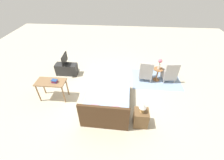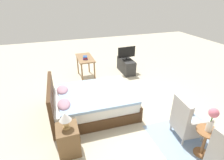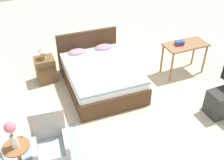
{
  "view_description": "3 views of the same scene",
  "coord_description": "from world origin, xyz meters",
  "px_view_note": "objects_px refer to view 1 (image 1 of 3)",
  "views": [
    {
      "loc": [
        -0.44,
        4.59,
        4.06
      ],
      "look_at": [
        -0.08,
        0.19,
        0.64
      ],
      "focal_mm": 24.0,
      "sensor_mm": 36.0,
      "label": 1
    },
    {
      "loc": [
        -3.65,
        1.59,
        2.79
      ],
      "look_at": [
        0.13,
        0.31,
        0.78
      ],
      "focal_mm": 28.0,
      "sensor_mm": 36.0,
      "label": 2
    },
    {
      "loc": [
        -1.66,
        -3.75,
        3.6
      ],
      "look_at": [
        -0.1,
        -0.06,
        0.79
      ],
      "focal_mm": 42.0,
      "sensor_mm": 36.0,
      "label": 3
    }
  ],
  "objects_px": {
    "tv_stand": "(67,69)",
    "tv_flatscreen": "(65,60)",
    "armchair_by_window_right": "(146,72)",
    "side_table": "(157,73)",
    "armchair_by_window_left": "(169,74)",
    "table_lamp": "(143,107)",
    "nightstand": "(141,118)",
    "bed": "(108,100)",
    "book_stack": "(54,81)",
    "flower_vase": "(160,63)",
    "vanity_desk": "(51,84)"
  },
  "relations": [
    {
      "from": "book_stack",
      "to": "side_table",
      "type": "bearing_deg",
      "value": -159.35
    },
    {
      "from": "nightstand",
      "to": "tv_flatscreen",
      "type": "distance_m",
      "value": 4.08
    },
    {
      "from": "armchair_by_window_left",
      "to": "nightstand",
      "type": "height_order",
      "value": "armchair_by_window_left"
    },
    {
      "from": "armchair_by_window_right",
      "to": "book_stack",
      "type": "distance_m",
      "value": 3.68
    },
    {
      "from": "table_lamp",
      "to": "side_table",
      "type": "bearing_deg",
      "value": -110.04
    },
    {
      "from": "side_table",
      "to": "tv_flatscreen",
      "type": "bearing_deg",
      "value": -1.89
    },
    {
      "from": "bed",
      "to": "side_table",
      "type": "relative_size",
      "value": 3.59
    },
    {
      "from": "bed",
      "to": "vanity_desk",
      "type": "bearing_deg",
      "value": -7.29
    },
    {
      "from": "bed",
      "to": "book_stack",
      "type": "xyz_separation_m",
      "value": [
        1.9,
        -0.24,
        0.53
      ]
    },
    {
      "from": "tv_stand",
      "to": "tv_flatscreen",
      "type": "distance_m",
      "value": 0.51
    },
    {
      "from": "armchair_by_window_left",
      "to": "vanity_desk",
      "type": "relative_size",
      "value": 0.88
    },
    {
      "from": "flower_vase",
      "to": "vanity_desk",
      "type": "distance_m",
      "value": 4.28
    },
    {
      "from": "table_lamp",
      "to": "armchair_by_window_right",
      "type": "bearing_deg",
      "value": -98.94
    },
    {
      "from": "armchair_by_window_right",
      "to": "side_table",
      "type": "relative_size",
      "value": 1.59
    },
    {
      "from": "table_lamp",
      "to": "vanity_desk",
      "type": "height_order",
      "value": "table_lamp"
    },
    {
      "from": "side_table",
      "to": "tv_flatscreen",
      "type": "height_order",
      "value": "tv_flatscreen"
    },
    {
      "from": "tv_flatscreen",
      "to": "flower_vase",
      "type": "bearing_deg",
      "value": 178.11
    },
    {
      "from": "tv_stand",
      "to": "tv_flatscreen",
      "type": "xyz_separation_m",
      "value": [
        0.0,
        0.0,
        0.51
      ]
    },
    {
      "from": "armchair_by_window_right",
      "to": "tv_stand",
      "type": "distance_m",
      "value": 3.55
    },
    {
      "from": "flower_vase",
      "to": "nightstand",
      "type": "xyz_separation_m",
      "value": [
        0.87,
        2.39,
        -0.58
      ]
    },
    {
      "from": "book_stack",
      "to": "bed",
      "type": "bearing_deg",
      "value": 172.68
    },
    {
      "from": "armchair_by_window_left",
      "to": "book_stack",
      "type": "relative_size",
      "value": 4.2
    },
    {
      "from": "armchair_by_window_left",
      "to": "flower_vase",
      "type": "relative_size",
      "value": 1.93
    },
    {
      "from": "armchair_by_window_left",
      "to": "armchair_by_window_right",
      "type": "distance_m",
      "value": 1.0
    },
    {
      "from": "armchair_by_window_right",
      "to": "bed",
      "type": "bearing_deg",
      "value": 48.93
    },
    {
      "from": "table_lamp",
      "to": "tv_flatscreen",
      "type": "relative_size",
      "value": 0.48
    },
    {
      "from": "nightstand",
      "to": "tv_flatscreen",
      "type": "height_order",
      "value": "tv_flatscreen"
    },
    {
      "from": "nightstand",
      "to": "tv_stand",
      "type": "bearing_deg",
      "value": -38.47
    },
    {
      "from": "armchair_by_window_left",
      "to": "table_lamp",
      "type": "distance_m",
      "value": 2.77
    },
    {
      "from": "nightstand",
      "to": "armchair_by_window_right",
      "type": "bearing_deg",
      "value": -98.94
    },
    {
      "from": "side_table",
      "to": "book_stack",
      "type": "relative_size",
      "value": 2.64
    },
    {
      "from": "armchair_by_window_right",
      "to": "armchair_by_window_left",
      "type": "bearing_deg",
      "value": 179.99
    },
    {
      "from": "armchair_by_window_left",
      "to": "nightstand",
      "type": "bearing_deg",
      "value": 60.02
    },
    {
      "from": "bed",
      "to": "tv_flatscreen",
      "type": "xyz_separation_m",
      "value": [
        2.08,
        -1.83,
        0.47
      ]
    },
    {
      "from": "bed",
      "to": "armchair_by_window_right",
      "type": "height_order",
      "value": "bed"
    },
    {
      "from": "armchair_by_window_left",
      "to": "vanity_desk",
      "type": "bearing_deg",
      "value": 17.38
    },
    {
      "from": "tv_flatscreen",
      "to": "table_lamp",
      "type": "bearing_deg",
      "value": 141.54
    },
    {
      "from": "armchair_by_window_left",
      "to": "tv_flatscreen",
      "type": "distance_m",
      "value": 4.56
    },
    {
      "from": "tv_stand",
      "to": "tv_flatscreen",
      "type": "bearing_deg",
      "value": 3.01
    },
    {
      "from": "armchair_by_window_right",
      "to": "side_table",
      "type": "distance_m",
      "value": 0.5
    },
    {
      "from": "armchair_by_window_right",
      "to": "tv_stand",
      "type": "bearing_deg",
      "value": -2.42
    },
    {
      "from": "book_stack",
      "to": "vanity_desk",
      "type": "bearing_deg",
      "value": -7.01
    },
    {
      "from": "tv_flatscreen",
      "to": "bed",
      "type": "bearing_deg",
      "value": 138.69
    },
    {
      "from": "side_table",
      "to": "tv_flatscreen",
      "type": "relative_size",
      "value": 0.84
    },
    {
      "from": "table_lamp",
      "to": "tv_stand",
      "type": "bearing_deg",
      "value": -38.48
    },
    {
      "from": "bed",
      "to": "nightstand",
      "type": "xyz_separation_m",
      "value": [
        -1.09,
        0.69,
        -0.0
      ]
    },
    {
      "from": "tv_stand",
      "to": "armchair_by_window_right",
      "type": "bearing_deg",
      "value": 177.58
    },
    {
      "from": "armchair_by_window_left",
      "to": "table_lamp",
      "type": "height_order",
      "value": "armchair_by_window_left"
    },
    {
      "from": "vanity_desk",
      "to": "book_stack",
      "type": "height_order",
      "value": "book_stack"
    },
    {
      "from": "vanity_desk",
      "to": "tv_stand",
      "type": "bearing_deg",
      "value": -89.42
    }
  ]
}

